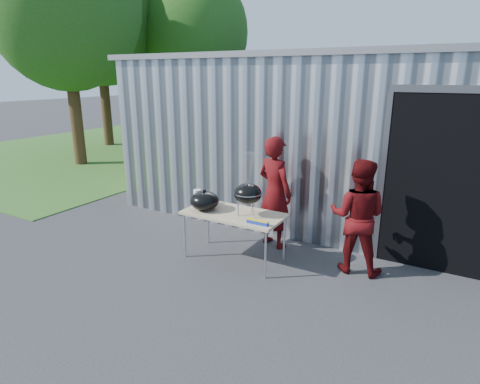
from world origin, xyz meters
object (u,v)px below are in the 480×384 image
Objects in this scene: kettle_grill at (248,187)px; folding_table at (234,215)px; person_cook at (275,192)px; person_bystander at (358,216)px.

folding_table is at bearing -178.55° from kettle_grill.
person_bystander is (1.40, -0.24, -0.09)m from person_cook.
folding_table is at bearing 13.55° from person_bystander.
person_cook is at bearing -14.53° from person_bystander.
folding_table is 0.87m from person_cook.
person_cook is (0.06, 0.79, -0.27)m from kettle_grill.
person_cook reaches higher than person_bystander.
kettle_grill is at bearing 16.02° from person_bystander.
person_cook reaches higher than folding_table.
kettle_grill reaches higher than folding_table.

